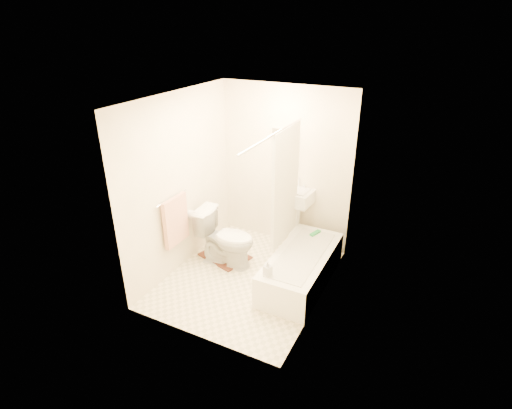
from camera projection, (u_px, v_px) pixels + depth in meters
The scene contains 17 objects.
floor at pixel (248, 278), 5.39m from camera, with size 2.40×2.40×0.00m, color beige.
ceiling at pixel (246, 98), 4.37m from camera, with size 2.40×2.40×0.00m, color white.
wall_back at pixel (285, 168), 5.85m from camera, with size 2.00×0.02×2.40m, color beige.
wall_left at pixel (180, 184), 5.29m from camera, with size 0.02×2.40×2.40m, color beige.
wall_right at pixel (326, 214), 4.48m from camera, with size 0.02×2.40×2.40m, color beige.
mirror at pixel (285, 148), 5.71m from camera, with size 0.40×0.03×0.55m, color white.
curtain_rod at pixel (274, 135), 4.50m from camera, with size 0.03×0.03×1.70m, color silver.
shower_curtain at pixel (285, 186), 5.16m from camera, with size 0.04×0.80×1.55m, color silver.
towel_bar at pixel (172, 198), 5.11m from camera, with size 0.02×0.02×0.60m, color silver.
towel at pixel (176, 221), 5.24m from camera, with size 0.06×0.45×0.66m, color #CC7266.
toilet_paper at pixel (192, 215), 5.57m from camera, with size 0.12×0.12×0.11m, color white.
toilet at pixel (226, 238), 5.57m from camera, with size 0.46×0.82×0.80m, color white.
sink at pixel (294, 216), 5.94m from camera, with size 0.52×0.42×1.03m, color white, non-canonical shape.
bathtub at pixel (301, 268), 5.24m from camera, with size 0.67×1.53×0.43m, color white, non-canonical shape.
bath_mat at pixel (225, 256), 5.88m from camera, with size 0.66×0.50×0.02m, color #492519.
soap_bottle at pixel (268, 268), 4.69m from camera, with size 0.08×0.09×0.19m, color white.
scrub_brush at pixel (315, 233), 5.60m from camera, with size 0.06×0.19×0.04m, color green.
Camera 1 is at (2.09, -3.93, 3.21)m, focal length 28.00 mm.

